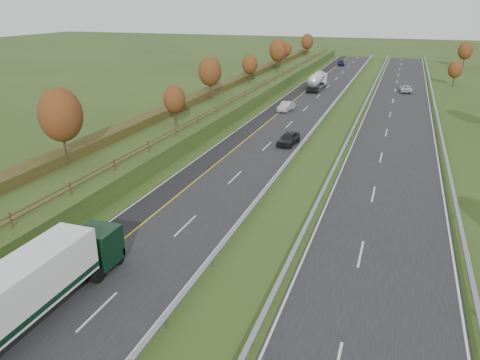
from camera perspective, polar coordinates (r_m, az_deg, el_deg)
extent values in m
plane|color=#2E4719|center=(65.84, 10.92, 5.36)|extent=(400.00, 400.00, 0.00)
cube|color=black|center=(72.07, 5.22, 6.99)|extent=(10.50, 200.00, 0.04)
cube|color=black|center=(70.09, 18.46, 5.61)|extent=(10.50, 200.00, 0.04)
cube|color=black|center=(73.03, 2.35, 7.25)|extent=(3.00, 200.00, 0.04)
cube|color=silver|center=(73.40, 1.37, 7.35)|extent=(0.15, 200.00, 0.01)
cube|color=gold|center=(72.62, 3.49, 7.17)|extent=(0.15, 200.00, 0.01)
cube|color=silver|center=(71.06, 9.19, 6.64)|extent=(0.15, 200.00, 0.01)
cube|color=silver|center=(70.29, 14.35, 6.10)|extent=(0.15, 200.00, 0.01)
cube|color=silver|center=(70.25, 22.58, 5.14)|extent=(0.15, 200.00, 0.01)
cube|color=silver|center=(29.84, -16.97, -15.04)|extent=(0.15, 4.00, 0.01)
cube|color=silver|center=(38.60, -6.68, -5.54)|extent=(0.15, 4.00, 0.01)
cube|color=silver|center=(35.38, 14.50, -8.71)|extent=(0.15, 4.00, 0.01)
cube|color=silver|center=(48.76, -0.62, 0.34)|extent=(0.15, 4.00, 0.01)
cube|color=silver|center=(46.26, 15.94, -1.66)|extent=(0.15, 4.00, 0.01)
cube|color=silver|center=(59.61, 3.29, 4.14)|extent=(0.15, 4.00, 0.01)
cube|color=silver|center=(57.58, 16.82, 2.66)|extent=(0.15, 4.00, 0.01)
cube|color=silver|center=(70.83, 6.00, 6.75)|extent=(0.15, 4.00, 0.01)
cube|color=silver|center=(69.13, 17.40, 5.55)|extent=(0.15, 4.00, 0.01)
cube|color=silver|center=(82.28, 7.99, 8.62)|extent=(0.15, 4.00, 0.01)
cube|color=silver|center=(80.81, 17.83, 7.61)|extent=(0.15, 4.00, 0.01)
cube|color=silver|center=(93.86, 9.49, 10.03)|extent=(0.15, 4.00, 0.01)
cube|color=silver|center=(92.58, 18.15, 9.15)|extent=(0.15, 4.00, 0.01)
cube|color=silver|center=(105.53, 10.68, 11.13)|extent=(0.15, 4.00, 0.01)
cube|color=silver|center=(104.40, 18.40, 10.34)|extent=(0.15, 4.00, 0.01)
cube|color=silver|center=(117.27, 11.63, 12.00)|extent=(0.15, 4.00, 0.01)
cube|color=silver|center=(116.25, 18.59, 11.29)|extent=(0.15, 4.00, 0.01)
cube|color=silver|center=(129.06, 12.42, 12.71)|extent=(0.15, 4.00, 0.01)
cube|color=silver|center=(128.13, 18.76, 12.06)|extent=(0.15, 4.00, 0.01)
cube|color=silver|center=(140.88, 13.07, 13.30)|extent=(0.15, 4.00, 0.01)
cube|color=silver|center=(140.04, 18.89, 12.70)|extent=(0.15, 4.00, 0.01)
cube|color=silver|center=(152.74, 13.63, 13.80)|extent=(0.15, 4.00, 0.01)
cube|color=silver|center=(151.95, 19.01, 13.24)|extent=(0.15, 4.00, 0.01)
cube|color=silver|center=(164.61, 14.11, 14.22)|extent=(0.15, 4.00, 0.01)
cube|color=silver|center=(163.88, 19.11, 13.70)|extent=(0.15, 4.00, 0.01)
cube|color=#2E4719|center=(75.94, -4.41, 8.48)|extent=(12.00, 200.00, 2.00)
cube|color=#3C3C18|center=(76.43, -5.84, 9.71)|extent=(2.20, 180.00, 1.10)
cube|color=#422B19|center=(73.97, -1.19, 9.44)|extent=(0.08, 184.00, 0.10)
cube|color=#422B19|center=(73.89, -1.20, 9.74)|extent=(0.08, 184.00, 0.10)
cube|color=#422B19|center=(37.09, -26.16, -4.46)|extent=(0.12, 0.12, 1.20)
cube|color=#422B19|center=(41.43, -20.00, -0.98)|extent=(0.12, 0.12, 1.20)
cube|color=#422B19|center=(46.29, -15.08, 1.82)|extent=(0.12, 0.12, 1.20)
cube|color=#422B19|center=(51.50, -11.11, 4.06)|extent=(0.12, 0.12, 1.20)
cube|color=#422B19|center=(56.98, -7.87, 5.86)|extent=(0.12, 0.12, 1.20)
cube|color=#422B19|center=(62.66, -5.20, 7.33)|extent=(0.12, 0.12, 1.20)
cube|color=#422B19|center=(68.48, -2.96, 8.54)|extent=(0.12, 0.12, 1.20)
cube|color=#422B19|center=(74.42, -1.06, 9.55)|extent=(0.12, 0.12, 1.20)
cube|color=#422B19|center=(80.44, 0.56, 10.40)|extent=(0.12, 0.12, 1.20)
cube|color=#422B19|center=(86.53, 1.97, 11.12)|extent=(0.12, 0.12, 1.20)
cube|color=#422B19|center=(92.68, 3.19, 11.75)|extent=(0.12, 0.12, 1.20)
cube|color=#422B19|center=(98.87, 4.27, 12.29)|extent=(0.12, 0.12, 1.20)
cube|color=#422B19|center=(105.10, 5.22, 12.76)|extent=(0.12, 0.12, 1.20)
cube|color=#422B19|center=(111.36, 6.06, 13.18)|extent=(0.12, 0.12, 1.20)
cube|color=#422B19|center=(117.65, 6.82, 13.55)|extent=(0.12, 0.12, 1.20)
cube|color=#422B19|center=(123.96, 7.51, 13.88)|extent=(0.12, 0.12, 1.20)
cube|color=#422B19|center=(130.28, 8.13, 14.18)|extent=(0.12, 0.12, 1.20)
cube|color=#422B19|center=(136.63, 8.69, 14.45)|extent=(0.12, 0.12, 1.20)
cube|color=#422B19|center=(142.98, 9.21, 14.69)|extent=(0.12, 0.12, 1.20)
cube|color=#422B19|center=(149.35, 9.68, 14.92)|extent=(0.12, 0.12, 1.20)
cube|color=#422B19|center=(155.73, 10.11, 15.12)|extent=(0.12, 0.12, 1.20)
cube|color=#422B19|center=(162.12, 10.52, 15.31)|extent=(0.12, 0.12, 1.20)
cube|color=gray|center=(70.82, 9.74, 7.03)|extent=(0.32, 200.00, 0.18)
cube|color=gray|center=(27.65, -9.15, -16.92)|extent=(0.10, 0.14, 0.56)
cube|color=gray|center=(32.85, -3.38, -9.99)|extent=(0.10, 0.14, 0.56)
cube|color=gray|center=(38.63, 0.58, -4.99)|extent=(0.10, 0.14, 0.56)
cube|color=gray|center=(44.75, 3.45, -1.30)|extent=(0.10, 0.14, 0.56)
cube|color=gray|center=(51.11, 5.61, 1.49)|extent=(0.10, 0.14, 0.56)
cube|color=gray|center=(57.61, 7.29, 3.65)|extent=(0.10, 0.14, 0.56)
cube|color=gray|center=(64.22, 8.63, 5.37)|extent=(0.10, 0.14, 0.56)
cube|color=gray|center=(70.90, 9.72, 6.77)|extent=(0.10, 0.14, 0.56)
cube|color=gray|center=(77.64, 10.63, 7.92)|extent=(0.10, 0.14, 0.56)
cube|color=gray|center=(84.42, 11.40, 8.88)|extent=(0.10, 0.14, 0.56)
cube|color=gray|center=(91.23, 12.06, 9.71)|extent=(0.10, 0.14, 0.56)
cube|color=gray|center=(98.07, 12.63, 10.41)|extent=(0.10, 0.14, 0.56)
cube|color=gray|center=(104.93, 13.13, 11.02)|extent=(0.10, 0.14, 0.56)
cube|color=gray|center=(111.81, 13.56, 11.56)|extent=(0.10, 0.14, 0.56)
cube|color=gray|center=(118.70, 13.95, 12.03)|extent=(0.10, 0.14, 0.56)
cube|color=gray|center=(125.61, 14.30, 12.46)|extent=(0.10, 0.14, 0.56)
cube|color=gray|center=(132.52, 14.61, 12.83)|extent=(0.10, 0.14, 0.56)
cube|color=gray|center=(139.45, 14.89, 13.17)|extent=(0.10, 0.14, 0.56)
cube|color=gray|center=(146.38, 15.14, 13.48)|extent=(0.10, 0.14, 0.56)
cube|color=gray|center=(153.31, 15.38, 13.76)|extent=(0.10, 0.14, 0.56)
cube|color=gray|center=(160.26, 15.59, 14.01)|extent=(0.10, 0.14, 0.56)
cube|color=gray|center=(167.20, 15.79, 14.25)|extent=(0.10, 0.14, 0.56)
cube|color=gray|center=(70.20, 13.86, 6.61)|extent=(0.32, 200.00, 0.18)
cube|color=gray|center=(26.03, 1.42, -19.38)|extent=(0.10, 0.14, 0.56)
cube|color=gray|center=(31.50, 5.41, -11.53)|extent=(0.10, 0.14, 0.56)
cube|color=gray|center=(37.49, 8.03, -6.05)|extent=(0.10, 0.14, 0.56)
cube|color=gray|center=(43.77, 9.88, -2.11)|extent=(0.10, 0.14, 0.56)
cube|color=gray|center=(50.25, 11.26, 0.83)|extent=(0.10, 0.14, 0.56)
cube|color=gray|center=(56.85, 12.32, 3.10)|extent=(0.10, 0.14, 0.56)
cube|color=gray|center=(63.54, 13.16, 4.89)|extent=(0.10, 0.14, 0.56)
cube|color=gray|center=(70.28, 13.84, 6.34)|extent=(0.10, 0.14, 0.56)
cube|color=gray|center=(77.07, 14.40, 7.53)|extent=(0.10, 0.14, 0.56)
cube|color=gray|center=(83.90, 14.88, 8.53)|extent=(0.10, 0.14, 0.56)
cube|color=gray|center=(90.75, 15.29, 9.38)|extent=(0.10, 0.14, 0.56)
cube|color=gray|center=(97.63, 15.64, 10.10)|extent=(0.10, 0.14, 0.56)
cube|color=gray|center=(104.52, 15.94, 10.74)|extent=(0.10, 0.14, 0.56)
cube|color=gray|center=(111.42, 16.21, 11.29)|extent=(0.10, 0.14, 0.56)
cube|color=gray|center=(118.34, 16.45, 11.78)|extent=(0.10, 0.14, 0.56)
cube|color=gray|center=(125.26, 16.66, 12.21)|extent=(0.10, 0.14, 0.56)
cube|color=gray|center=(132.20, 16.85, 12.60)|extent=(0.10, 0.14, 0.56)
cube|color=gray|center=(139.13, 17.03, 12.95)|extent=(0.10, 0.14, 0.56)
cube|color=gray|center=(146.08, 17.18, 13.27)|extent=(0.10, 0.14, 0.56)
cube|color=gray|center=(153.03, 17.33, 13.56)|extent=(0.10, 0.14, 0.56)
cube|color=gray|center=(159.98, 17.46, 13.82)|extent=(0.10, 0.14, 0.56)
cube|color=gray|center=(166.94, 17.58, 14.06)|extent=(0.10, 0.14, 0.56)
cube|color=gray|center=(70.17, 23.25, 5.51)|extent=(0.32, 200.00, 0.18)
cube|color=gray|center=(31.43, 26.85, -14.06)|extent=(0.10, 0.14, 0.56)
cube|color=gray|center=(43.72, 24.91, -3.87)|extent=(0.10, 0.14, 0.56)
cube|color=gray|center=(56.81, 23.86, 1.75)|extent=(0.10, 0.14, 0.56)
cube|color=gray|center=(70.25, 23.21, 5.24)|extent=(0.10, 0.14, 0.56)
cube|color=gray|center=(83.87, 22.76, 7.61)|extent=(0.10, 0.14, 0.56)
cube|color=gray|center=(97.60, 22.44, 9.31)|extent=(0.10, 0.14, 0.56)
cube|color=gray|center=(111.40, 22.20, 10.59)|extent=(0.10, 0.14, 0.56)
cube|color=gray|center=(125.24, 22.00, 11.59)|extent=(0.10, 0.14, 0.56)
cube|color=gray|center=(139.12, 21.85, 12.39)|extent=(0.10, 0.14, 0.56)
cube|color=gray|center=(153.01, 21.72, 13.04)|extent=(0.10, 0.14, 0.56)
cube|color=gray|center=(166.93, 21.61, 13.59)|extent=(0.10, 0.14, 0.56)
cylinder|color=#2D2116|center=(49.23, -20.53, 3.52)|extent=(0.24, 0.24, 3.15)
ellipsoid|color=#4A2410|center=(48.39, -21.04, 7.43)|extent=(4.20, 4.20, 5.25)
cylinder|color=#2D2116|center=(62.30, -7.89, 7.59)|extent=(0.24, 0.24, 2.16)
ellipsoid|color=#4A2410|center=(61.81, -8.00, 9.74)|extent=(2.88, 2.88, 3.60)
cylinder|color=#2D2116|center=(79.27, -3.63, 10.82)|extent=(0.24, 0.24, 2.88)
ellipsoid|color=#4A2410|center=(78.79, -3.68, 13.09)|extent=(3.84, 3.84, 4.80)
cylinder|color=#2D2116|center=(95.64, 1.18, 12.40)|extent=(0.24, 0.24, 2.34)
ellipsoid|color=#4A2410|center=(95.30, 1.19, 13.93)|extent=(3.12, 3.12, 3.90)
cylinder|color=#2D2116|center=(112.44, 4.61, 13.78)|extent=(0.24, 0.24, 3.06)
ellipsoid|color=#4A2410|center=(112.09, 4.67, 15.49)|extent=(4.08, 4.08, 5.10)
cylinder|color=#2D2116|center=(130.44, 5.61, 14.53)|extent=(0.24, 0.24, 2.25)
ellipsoid|color=#4A2410|center=(130.20, 5.65, 15.61)|extent=(3.00, 3.00, 3.75)
cylinder|color=#2D2116|center=(147.47, 8.14, 15.22)|extent=(0.24, 0.24, 2.70)
ellipsoid|color=#4A2410|center=(147.23, 8.20, 16.37)|extent=(3.60, 3.60, 4.50)
cylinder|color=#2D2116|center=(114.57, 24.58, 10.93)|extent=(0.24, 0.24, 2.25)
ellipsoid|color=#4A2410|center=(114.25, 24.77, 12.15)|extent=(3.00, 3.00, 3.75)
cylinder|color=#2D2116|center=(149.59, 25.59, 12.81)|extent=(0.24, 0.24, 2.93)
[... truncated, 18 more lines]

